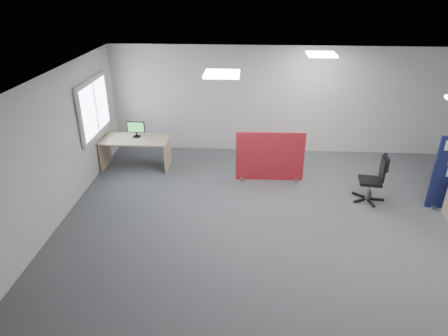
# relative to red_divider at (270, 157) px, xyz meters

# --- Properties ---
(floor) EXTENTS (9.00, 9.00, 0.00)m
(floor) POSITION_rel_red_divider_xyz_m (0.52, -1.79, -0.56)
(floor) COLOR #4D5054
(floor) RESTS_ON ground
(ceiling) EXTENTS (9.00, 7.00, 0.02)m
(ceiling) POSITION_rel_red_divider_xyz_m (0.52, -1.79, 2.14)
(ceiling) COLOR white
(ceiling) RESTS_ON wall_back
(wall_back) EXTENTS (9.00, 0.02, 2.70)m
(wall_back) POSITION_rel_red_divider_xyz_m (0.52, 1.71, 0.79)
(wall_back) COLOR silver
(wall_back) RESTS_ON floor
(wall_front) EXTENTS (9.00, 0.02, 2.70)m
(wall_front) POSITION_rel_red_divider_xyz_m (0.52, -5.29, 0.79)
(wall_front) COLOR silver
(wall_front) RESTS_ON floor
(wall_left) EXTENTS (0.02, 7.00, 2.70)m
(wall_left) POSITION_rel_red_divider_xyz_m (-3.98, -1.79, 0.79)
(wall_left) COLOR silver
(wall_left) RESTS_ON floor
(window) EXTENTS (0.06, 1.70, 1.30)m
(window) POSITION_rel_red_divider_xyz_m (-3.91, 0.21, 0.99)
(window) COLOR white
(window) RESTS_ON wall_left
(ceiling_lights) EXTENTS (4.10, 4.10, 0.04)m
(ceiling_lights) POSITION_rel_red_divider_xyz_m (0.86, -1.12, 2.11)
(ceiling_lights) COLOR white
(ceiling_lights) RESTS_ON ceiling
(red_divider) EXTENTS (1.52, 0.30, 1.14)m
(red_divider) POSITION_rel_red_divider_xyz_m (0.00, 0.00, 0.00)
(red_divider) COLOR maroon
(red_divider) RESTS_ON floor
(second_desk) EXTENTS (1.58, 0.79, 0.73)m
(second_desk) POSITION_rel_red_divider_xyz_m (-3.16, 0.51, -0.01)
(second_desk) COLOR tan
(second_desk) RESTS_ON floor
(monitor_second) EXTENTS (0.42, 0.19, 0.38)m
(monitor_second) POSITION_rel_red_divider_xyz_m (-3.14, 0.59, 0.39)
(monitor_second) COLOR black
(monitor_second) RESTS_ON second_desk
(office_chair) EXTENTS (0.65, 0.65, 0.99)m
(office_chair) POSITION_rel_red_divider_xyz_m (2.09, -0.81, 0.01)
(office_chair) COLOR black
(office_chair) RESTS_ON floor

